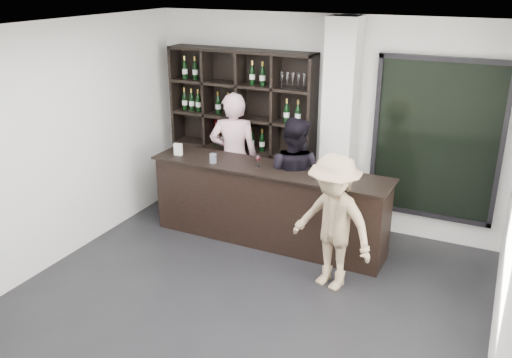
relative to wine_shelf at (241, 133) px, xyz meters
The scene contains 12 objects.
floor 3.06m from the wine_shelf, 65.85° to the right, with size 5.00×5.50×0.01m, color black.
wine_shelf is the anchor object (origin of this frame).
structural_column 1.52m from the wine_shelf, ahead, with size 0.40×0.40×2.90m, color silver.
glass_panel 2.71m from the wine_shelf, ahead, with size 1.60×0.08×2.10m.
tasting_counter 1.32m from the wine_shelf, 45.53° to the right, with size 3.20×0.67×1.05m.
taster_pink 0.43m from the wine_shelf, 81.59° to the right, with size 0.68×0.45×1.87m, color #F2B9C7.
taster_black 1.25m from the wine_shelf, 29.12° to the right, with size 0.82×0.64×1.69m, color black.
customer 2.46m from the wine_shelf, 38.57° to the right, with size 1.03×0.59×1.59m, color tan.
wine_glass 1.08m from the wine_shelf, 51.70° to the right, with size 0.08×0.08×0.18m, color white, non-canonical shape.
spit_cup 0.98m from the wine_shelf, 85.58° to the right, with size 0.09×0.09×0.12m, color #A8B3C6.
napkin_stack 1.95m from the wine_shelf, 21.88° to the right, with size 0.12×0.12×0.02m, color white.
card_stand 1.03m from the wine_shelf, 119.81° to the right, with size 0.11×0.05×0.16m, color white.
Camera 1 is at (2.32, -4.22, 3.39)m, focal length 38.00 mm.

